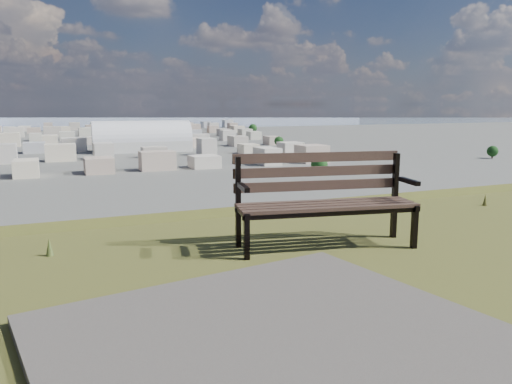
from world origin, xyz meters
name	(u,v)px	position (x,y,z in m)	size (l,w,h in m)	color
park_bench	(324,194)	(-1.07, 2.25, 25.58)	(2.04, 0.96, 1.02)	#49352A
arena	(142,142)	(46.31, 286.09, 5.38)	(55.37, 26.03, 22.84)	silver
city_blocks	(52,136)	(0.00, 394.44, 3.50)	(395.00, 361.00, 7.00)	beige
city_trees	(5,142)	(-26.39, 319.00, 4.83)	(406.52, 387.20, 9.98)	black
bay_water	(48,120)	(0.00, 900.00, 0.00)	(2400.00, 700.00, 0.12)	#8296A6
far_hills	(20,105)	(-60.92, 1402.93, 25.47)	(2050.00, 340.00, 60.00)	#9199B4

